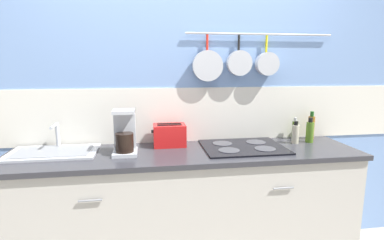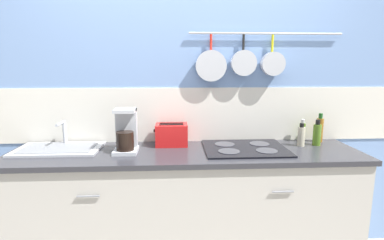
{
  "view_description": "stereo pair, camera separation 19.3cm",
  "coord_description": "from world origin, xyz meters",
  "views": [
    {
      "loc": [
        -0.26,
        -2.01,
        1.52
      ],
      "look_at": [
        0.05,
        0.0,
        1.14
      ],
      "focal_mm": 28.0,
      "sensor_mm": 36.0,
      "label": 1
    },
    {
      "loc": [
        -0.07,
        -2.03,
        1.52
      ],
      "look_at": [
        0.05,
        0.0,
        1.14
      ],
      "focal_mm": 28.0,
      "sensor_mm": 36.0,
      "label": 2
    }
  ],
  "objects": [
    {
      "name": "bottle_dish_soap",
      "position": [
        0.87,
        0.1,
        0.99
      ],
      "size": [
        0.05,
        0.05,
        0.17
      ],
      "color": "#BFB799",
      "rests_on": "countertop"
    },
    {
      "name": "coffee_maker",
      "position": [
        -0.42,
        0.03,
        1.04
      ],
      "size": [
        0.16,
        0.19,
        0.3
      ],
      "color": "#B7BABF",
      "rests_on": "countertop"
    },
    {
      "name": "bottle_vinegar",
      "position": [
        0.93,
        0.23,
        1.0
      ],
      "size": [
        0.05,
        0.05,
        0.18
      ],
      "color": "#4C721E",
      "rests_on": "countertop"
    },
    {
      "name": "bottle_hot_sauce",
      "position": [
        1.0,
        0.11,
        1.0
      ],
      "size": [
        0.06,
        0.06,
        0.2
      ],
      "color": "#4C721E",
      "rests_on": "countertop"
    },
    {
      "name": "cooktop",
      "position": [
        0.43,
        0.04,
        0.92
      ],
      "size": [
        0.59,
        0.47,
        0.01
      ],
      "color": "black",
      "rests_on": "countertop"
    },
    {
      "name": "sink_basin",
      "position": [
        -0.91,
        0.09,
        0.93
      ],
      "size": [
        0.59,
        0.36,
        0.19
      ],
      "color": "#B7BABF",
      "rests_on": "countertop"
    },
    {
      "name": "bottle_sesame_oil",
      "position": [
        1.07,
        0.21,
        1.02
      ],
      "size": [
        0.05,
        0.05,
        0.23
      ],
      "color": "#8C5919",
      "rests_on": "countertop"
    },
    {
      "name": "cabinet_base",
      "position": [
        0.0,
        -0.0,
        0.44
      ],
      "size": [
        2.44,
        0.55,
        0.88
      ],
      "color": "#B7B2A8",
      "rests_on": "ground_plane"
    },
    {
      "name": "wall_back",
      "position": [
        0.0,
        0.33,
        1.27
      ],
      "size": [
        7.2,
        0.15,
        2.6
      ],
      "color": "#7293C6",
      "rests_on": "ground_plane"
    },
    {
      "name": "countertop",
      "position": [
        0.0,
        0.0,
        0.9
      ],
      "size": [
        2.48,
        0.57,
        0.03
      ],
      "color": "#2D2D33",
      "rests_on": "cabinet_base"
    },
    {
      "name": "toaster",
      "position": [
        -0.1,
        0.17,
        1.0
      ],
      "size": [
        0.25,
        0.17,
        0.17
      ],
      "color": "red",
      "rests_on": "countertop"
    }
  ]
}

